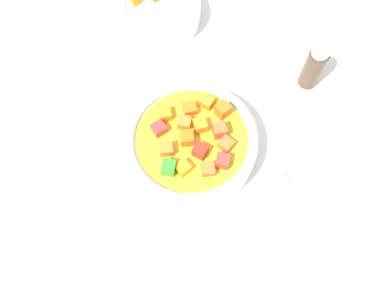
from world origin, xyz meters
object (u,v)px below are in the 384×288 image
spoon (275,209)px  soup_bowl_main (192,143)px  side_bowl_small (160,10)px  pepper_shaker (315,65)px

spoon → soup_bowl_main: bearing=67.2°
soup_bowl_main → side_bowl_small: size_ratio=1.34×
pepper_shaker → soup_bowl_main: bearing=47.7°
spoon → pepper_shaker: size_ratio=2.16×
soup_bowl_main → pepper_shaker: pepper_shaker is taller
spoon → pepper_shaker: (-1.38, -21.80, 4.02)cm
side_bowl_small → pepper_shaker: size_ratio=1.51×
spoon → side_bowl_small: bearing=41.9°
soup_bowl_main → spoon: size_ratio=0.94×
soup_bowl_main → spoon: bearing=156.4°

